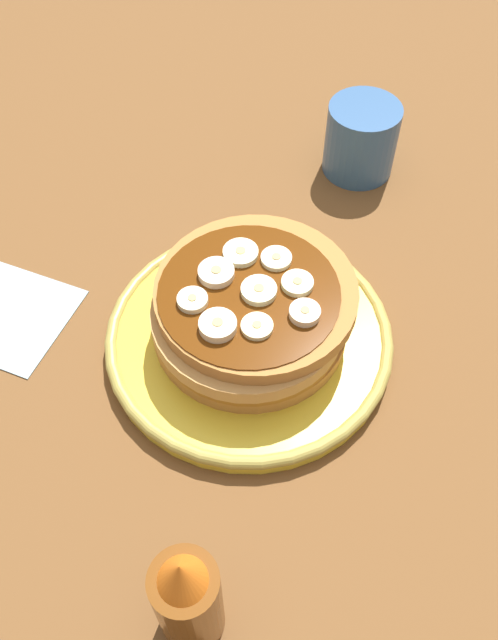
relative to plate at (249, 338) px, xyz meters
The scene contains 15 objects.
ground_plane 2.61cm from the plate, ahead, with size 140.00×140.00×3.00cm, color brown.
plate is the anchor object (origin of this frame).
pancake_stack 3.70cm from the plate, 79.27° to the right, with size 18.51×18.31×6.21cm.
banana_slice_0 7.10cm from the plate, 95.69° to the right, with size 3.07×3.07×0.86cm.
banana_slice_1 7.86cm from the plate, 63.84° to the left, with size 3.15×3.15×0.96cm.
banana_slice_2 7.95cm from the plate, 163.43° to the right, with size 2.66×2.66×0.69cm.
banana_slice_3 8.49cm from the plate, 153.24° to the left, with size 3.13×3.13×1.07cm.
banana_slice_4 8.17cm from the plate, 73.36° to the right, with size 2.77×2.77×0.80cm.
banana_slice_5 8.54cm from the plate, 110.13° to the left, with size 2.61×2.61×0.82cm.
banana_slice_6 8.20cm from the plate, 16.89° to the left, with size 3.15×3.15×0.80cm.
banana_slice_7 8.18cm from the plate, 27.06° to the right, with size 2.75×2.75×0.69cm.
banana_slice_8 8.81cm from the plate, 111.77° to the right, with size 2.61×2.61×0.95cm.
coffee_mug 28.20cm from the plate, 19.57° to the right, with size 11.15×7.95×8.16cm.
napkin 23.34cm from the plate, 88.75° to the left, with size 11.00×11.00×0.30cm, color #99B2BF.
syrup_bottle 25.18cm from the plate, behind, with size 4.58×4.58×13.04cm.
Camera 1 is at (-36.02, -4.31, 53.09)cm, focal length 38.40 mm.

